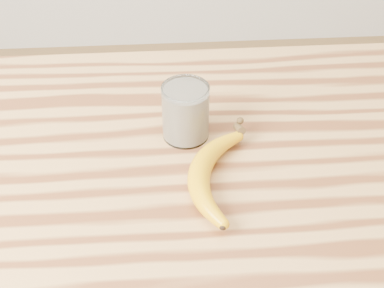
{
  "coord_description": "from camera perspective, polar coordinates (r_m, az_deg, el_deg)",
  "views": [
    {
      "loc": [
        0.06,
        -0.69,
        1.54
      ],
      "look_at": [
        0.11,
        0.03,
        0.93
      ],
      "focal_mm": 50.0,
      "sensor_mm": 36.0,
      "label": 1
    }
  ],
  "objects": [
    {
      "name": "smoothie_glass",
      "position": [
        0.98,
        -0.69,
        3.4
      ],
      "size": [
        0.09,
        0.09,
        0.11
      ],
      "color": "white",
      "rests_on": "table"
    },
    {
      "name": "banana",
      "position": [
        0.9,
        0.74,
        -3.06
      ],
      "size": [
        0.19,
        0.33,
        0.04
      ],
      "primitive_type": null,
      "rotation": [
        0.0,
        0.0,
        -0.24
      ],
      "color": "#D49408",
      "rests_on": "table"
    },
    {
      "name": "table",
      "position": [
        1.04,
        -6.05,
        -7.99
      ],
      "size": [
        1.2,
        0.8,
        0.9
      ],
      "color": "#B38147",
      "rests_on": "ground"
    }
  ]
}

